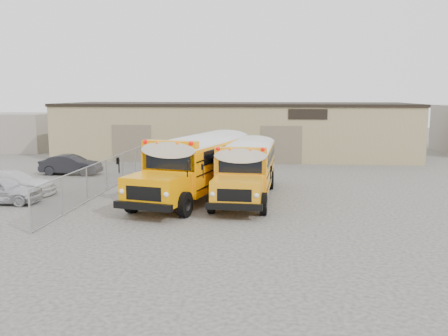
# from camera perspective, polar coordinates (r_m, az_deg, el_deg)

# --- Properties ---
(ground) EXTENTS (120.00, 120.00, 0.00)m
(ground) POSITION_cam_1_polar(r_m,az_deg,el_deg) (24.97, -2.34, -4.17)
(ground) COLOR #3B3836
(ground) RESTS_ON ground
(warehouse) EXTENTS (30.20, 10.20, 4.67)m
(warehouse) POSITION_cam_1_polar(r_m,az_deg,el_deg) (44.36, 1.31, 4.47)
(warehouse) COLOR #8F8258
(warehouse) RESTS_ON ground
(chainlink_fence) EXTENTS (0.07, 18.07, 1.81)m
(chainlink_fence) POSITION_cam_1_polar(r_m,az_deg,el_deg) (29.09, -13.28, -0.78)
(chainlink_fence) COLOR #94969C
(chainlink_fence) RESTS_ON ground
(distant_building_left) EXTENTS (8.00, 6.00, 3.60)m
(distant_building_left) POSITION_cam_1_polar(r_m,az_deg,el_deg) (52.82, -23.09, 3.82)
(distant_building_left) COLOR gray
(distant_building_left) RESTS_ON ground
(school_bus_left) EXTENTS (5.29, 11.67, 3.32)m
(school_bus_left) POSITION_cam_1_polar(r_m,az_deg,el_deg) (33.25, 1.41, 2.35)
(school_bus_left) COLOR #FF9900
(school_bus_left) RESTS_ON ground
(school_bus_right) EXTENTS (3.29, 10.31, 2.99)m
(school_bus_right) POSITION_cam_1_polar(r_m,az_deg,el_deg) (32.88, 3.70, 1.93)
(school_bus_right) COLOR orange
(school_bus_right) RESTS_ON ground
(tarp_bundle) EXTENTS (1.06, 1.03, 1.40)m
(tarp_bundle) POSITION_cam_1_polar(r_m,az_deg,el_deg) (23.50, -5.20, -3.20)
(tarp_bundle) COLOR black
(tarp_bundle) RESTS_ON ground
(car_silver) EXTENTS (4.21, 1.78, 1.42)m
(car_silver) POSITION_cam_1_polar(r_m,az_deg,el_deg) (27.45, -24.25, -2.25)
(car_silver) COLOR silver
(car_silver) RESTS_ON ground
(car_white) EXTENTS (4.69, 2.12, 1.33)m
(car_white) POSITION_cam_1_polar(r_m,az_deg,el_deg) (29.42, -22.93, -1.58)
(car_white) COLOR silver
(car_white) RESTS_ON ground
(car_dark) EXTENTS (4.16, 1.59, 1.35)m
(car_dark) POSITION_cam_1_polar(r_m,az_deg,el_deg) (35.55, -17.11, 0.36)
(car_dark) COLOR black
(car_dark) RESTS_ON ground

